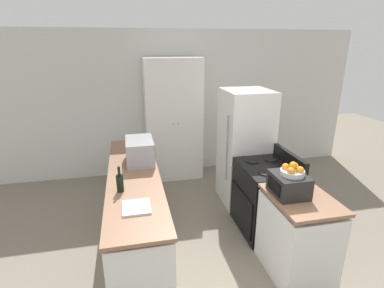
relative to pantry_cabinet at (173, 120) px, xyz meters
The scene contains 11 objects.
wall_back 0.38m from the pantry_cabinet, 80.35° to the left, with size 7.00×0.06×2.60m.
counter_left 2.05m from the pantry_cabinet, 113.13° to the right, with size 0.60×2.66×0.90m.
counter_right 2.94m from the pantry_cabinet, 72.42° to the right, with size 0.60×0.77×0.90m.
pantry_cabinet is the anchor object (origin of this frame).
stove 2.21m from the pantry_cabinet, 65.31° to the right, with size 0.66×0.80×1.06m.
refrigerator 1.46m from the pantry_cabinet, 51.73° to the right, with size 0.69×0.71×1.74m.
microwave 1.58m from the pantry_cabinet, 114.85° to the right, with size 0.35×0.53×0.30m.
wine_bottle 2.39m from the pantry_cabinet, 112.38° to the right, with size 0.07×0.07×0.28m.
toaster_oven 2.76m from the pantry_cabinet, 74.11° to the right, with size 0.33×0.37×0.22m.
fruit_bowl 2.77m from the pantry_cabinet, 73.77° to the right, with size 0.24×0.24×0.14m.
cutting_board 2.71m from the pantry_cabinet, 106.47° to the right, with size 0.26×0.28×0.02m.
Camera 1 is at (-0.83, -1.88, 2.37)m, focal length 28.00 mm.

